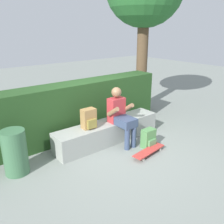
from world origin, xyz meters
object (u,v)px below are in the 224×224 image
at_px(backpack_on_bench, 89,119).
at_px(trash_bin, 15,152).
at_px(bench_main, 108,132).
at_px(person_skater, 121,114).
at_px(skateboard_near_person, 149,151).
at_px(backpack_on_ground, 149,139).

xyz_separation_m(backpack_on_bench, trash_bin, (-1.47, 0.03, -0.25)).
relative_size(bench_main, person_skater, 2.05).
height_order(bench_main, skateboard_near_person, bench_main).
bearing_deg(bench_main, backpack_on_ground, -56.97).
distance_m(person_skater, backpack_on_ground, 0.76).
bearing_deg(backpack_on_ground, trash_bin, 162.80).
bearing_deg(trash_bin, backpack_on_ground, -17.20).
distance_m(person_skater, trash_bin, 2.15).
xyz_separation_m(skateboard_near_person, backpack_on_ground, (0.21, 0.22, 0.12)).
height_order(person_skater, backpack_on_bench, person_skater).
height_order(skateboard_near_person, backpack_on_ground, backpack_on_ground).
bearing_deg(backpack_on_ground, person_skater, 121.75).
bearing_deg(bench_main, backpack_on_bench, -178.90).
height_order(skateboard_near_person, trash_bin, trash_bin).
bearing_deg(backpack_on_ground, bench_main, 123.03).
relative_size(person_skater, skateboard_near_person, 1.47).
xyz_separation_m(bench_main, skateboard_near_person, (0.27, -0.95, -0.15)).
bearing_deg(bench_main, skateboard_near_person, -74.31).
bearing_deg(trash_bin, bench_main, -0.50).
bearing_deg(trash_bin, backpack_on_bench, -1.03).
height_order(person_skater, trash_bin, person_skater).
bearing_deg(skateboard_near_person, backpack_on_ground, 45.51).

